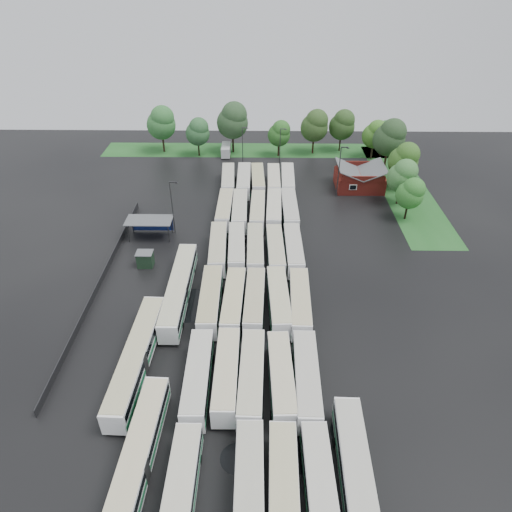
{
  "coord_description": "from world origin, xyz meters",
  "views": [
    {
      "loc": [
        2.85,
        -48.74,
        43.66
      ],
      "look_at": [
        2.0,
        12.0,
        2.5
      ],
      "focal_mm": 32.0,
      "sensor_mm": 36.0,
      "label": 1
    }
  ],
  "objects_px": {
    "artic_bus_east": "(358,495)",
    "minibus": "(226,150)",
    "brick_building": "(359,180)",
    "artic_bus_west_a": "(137,462)"
  },
  "relations": [
    {
      "from": "artic_bus_east",
      "to": "minibus",
      "type": "distance_m",
      "value": 89.54
    },
    {
      "from": "artic_bus_east",
      "to": "minibus",
      "type": "height_order",
      "value": "artic_bus_east"
    },
    {
      "from": "artic_bus_east",
      "to": "artic_bus_west_a",
      "type": "bearing_deg",
      "value": 173.4
    },
    {
      "from": "minibus",
      "to": "brick_building",
      "type": "bearing_deg",
      "value": -32.31
    },
    {
      "from": "minibus",
      "to": "artic_bus_west_a",
      "type": "bearing_deg",
      "value": -92.78
    },
    {
      "from": "brick_building",
      "to": "artic_bus_west_a",
      "type": "bearing_deg",
      "value": -116.68
    },
    {
      "from": "artic_bus_west_a",
      "to": "minibus",
      "type": "distance_m",
      "value": 84.69
    },
    {
      "from": "brick_building",
      "to": "minibus",
      "type": "xyz_separation_m",
      "value": [
        -30.26,
        18.56,
        -0.44
      ]
    },
    {
      "from": "artic_bus_west_a",
      "to": "artic_bus_east",
      "type": "xyz_separation_m",
      "value": [
        21.15,
        -3.03,
        0.08
      ]
    },
    {
      "from": "brick_building",
      "to": "minibus",
      "type": "relative_size",
      "value": 1.71
    }
  ]
}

